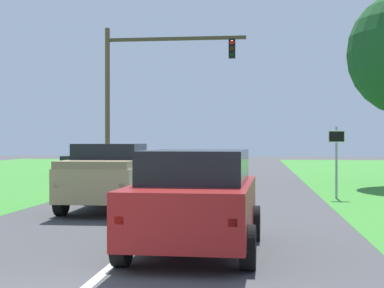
{
  "coord_description": "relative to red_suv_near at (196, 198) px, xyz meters",
  "views": [
    {
      "loc": [
        2.39,
        -6.14,
        2.04
      ],
      "look_at": [
        -0.36,
        17.44,
        1.92
      ],
      "focal_mm": 53.95,
      "sensor_mm": 36.0,
      "label": 1
    }
  ],
  "objects": [
    {
      "name": "pickup_truck_lead",
      "position": [
        -3.17,
        6.01,
        0.01
      ],
      "size": [
        2.36,
        4.9,
        1.96
      ],
      "color": "tan",
      "rests_on": "ground_plane"
    },
    {
      "name": "crossing_suv_far",
      "position": [
        -7.82,
        21.84,
        -0.07
      ],
      "size": [
        4.62,
        2.22,
        1.73
      ],
      "color": "black",
      "rests_on": "ground_plane"
    },
    {
      "name": "keep_moving_sign",
      "position": [
        3.88,
        10.33,
        0.64
      ],
      "size": [
        0.6,
        0.09,
        2.55
      ],
      "color": "gray",
      "rests_on": "ground_plane"
    },
    {
      "name": "traffic_light",
      "position": [
        -4.58,
        17.52,
        4.05
      ],
      "size": [
        7.02,
        0.4,
        7.67
      ],
      "color": "brown",
      "rests_on": "ground_plane"
    },
    {
      "name": "ground_plane",
      "position": [
        -1.23,
        7.82,
        -0.99
      ],
      "size": [
        120.0,
        120.0,
        0.0
      ],
      "primitive_type": "plane",
      "color": "#424244"
    },
    {
      "name": "red_suv_near",
      "position": [
        0.0,
        0.0,
        0.0
      ],
      "size": [
        2.37,
        4.47,
        1.87
      ],
      "color": "maroon",
      "rests_on": "ground_plane"
    }
  ]
}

